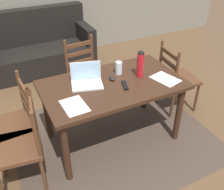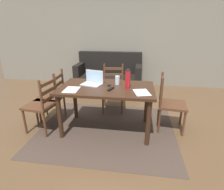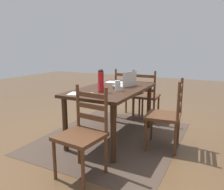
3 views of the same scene
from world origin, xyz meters
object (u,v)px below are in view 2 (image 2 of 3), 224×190
at_px(chair_right_far, 170,104).
at_px(tv_remote, 111,89).
at_px(chair_left_far, 52,97).
at_px(water_bottle, 128,78).
at_px(couch, 109,76).
at_px(dining_table, 106,93).
at_px(laptop, 93,81).
at_px(chair_left_near, 42,105).
at_px(computer_mouse, 109,85).
at_px(chair_far_head, 113,89).
at_px(drinking_glass, 117,80).

bearing_deg(chair_right_far, tv_remote, -163.22).
relative_size(chair_left_far, water_bottle, 3.09).
height_order(chair_right_far, tv_remote, chair_right_far).
bearing_deg(chair_left_far, couch, 70.64).
distance_m(chair_right_far, tv_remote, 1.04).
height_order(dining_table, laptop, laptop).
bearing_deg(chair_left_far, tv_remote, -14.18).
xyz_separation_m(chair_left_far, chair_left_near, (-0.00, -0.35, 0.00)).
xyz_separation_m(laptop, tv_remote, (0.34, -0.23, -0.05)).
relative_size(chair_left_near, computer_mouse, 9.50).
distance_m(dining_table, chair_far_head, 0.83).
xyz_separation_m(water_bottle, drinking_glass, (-0.18, 0.16, -0.09)).
relative_size(chair_far_head, laptop, 2.58).
xyz_separation_m(laptop, drinking_glass, (0.41, 0.04, 0.01)).
relative_size(chair_left_near, couch, 0.53).
xyz_separation_m(chair_left_near, water_bottle, (1.38, 0.17, 0.46)).
bearing_deg(chair_left_far, water_bottle, -7.44).
xyz_separation_m(dining_table, chair_right_far, (1.04, 0.18, -0.20)).
relative_size(dining_table, water_bottle, 4.88).
bearing_deg(dining_table, chair_left_near, -170.28).
height_order(chair_far_head, chair_left_far, same).
bearing_deg(chair_left_near, drinking_glass, 15.73).
bearing_deg(water_bottle, chair_right_far, 14.46).
bearing_deg(tv_remote, dining_table, -34.03).
xyz_separation_m(chair_left_near, computer_mouse, (1.07, 0.25, 0.32)).
height_order(chair_left_near, tv_remote, chair_left_near).
relative_size(chair_right_far, drinking_glass, 6.62).
height_order(laptop, drinking_glass, laptop).
bearing_deg(drinking_glass, water_bottle, -42.70).
xyz_separation_m(dining_table, chair_left_near, (-1.04, -0.18, -0.20)).
bearing_deg(dining_table, drinking_glass, 45.23).
bearing_deg(chair_far_head, drinking_glass, -75.86).
bearing_deg(computer_mouse, chair_left_far, -179.58).
bearing_deg(laptop, dining_table, -25.54).
distance_m(chair_far_head, chair_left_far, 1.21).
bearing_deg(chair_left_near, water_bottle, 7.17).
height_order(dining_table, chair_far_head, chair_far_head).
height_order(water_bottle, drinking_glass, water_bottle).
relative_size(chair_far_head, water_bottle, 3.09).
distance_m(chair_left_near, laptop, 0.92).
relative_size(chair_far_head, chair_left_far, 1.00).
height_order(dining_table, drinking_glass, drinking_glass).
bearing_deg(couch, tv_remote, -80.15).
height_order(drinking_glass, tv_remote, drinking_glass).
relative_size(chair_far_head, computer_mouse, 9.50).
distance_m(couch, water_bottle, 2.40).
bearing_deg(chair_far_head, couch, 102.40).
bearing_deg(water_bottle, chair_left_far, 172.56).
distance_m(couch, drinking_glass, 2.18).
height_order(chair_left_near, water_bottle, water_bottle).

